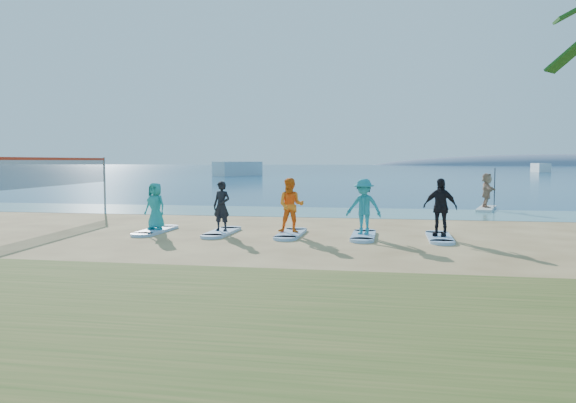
% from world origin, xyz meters
% --- Properties ---
extents(ground, '(600.00, 600.00, 0.00)m').
position_xyz_m(ground, '(0.00, 0.00, 0.00)').
color(ground, tan).
rests_on(ground, ground).
extents(shallow_water, '(600.00, 600.00, 0.00)m').
position_xyz_m(shallow_water, '(0.00, 10.50, 0.01)').
color(shallow_water, teal).
rests_on(shallow_water, ground).
extents(ocean, '(600.00, 600.00, 0.00)m').
position_xyz_m(ocean, '(0.00, 160.00, 0.01)').
color(ocean, navy).
rests_on(ocean, ground).
extents(island_ridge, '(220.00, 56.00, 18.00)m').
position_xyz_m(island_ridge, '(95.00, 300.00, 0.00)').
color(island_ridge, slate).
rests_on(island_ridge, ground).
extents(volleyball_net, '(0.89, 9.05, 2.50)m').
position_xyz_m(volleyball_net, '(-9.89, 4.31, 1.90)').
color(volleyball_net, gray).
rests_on(volleyball_net, ground).
extents(paddleboard, '(1.41, 3.08, 0.12)m').
position_xyz_m(paddleboard, '(7.09, 13.13, 0.06)').
color(paddleboard, silver).
rests_on(paddleboard, ground).
extents(paddleboarder, '(0.58, 1.55, 1.64)m').
position_xyz_m(paddleboarder, '(7.09, 13.13, 0.94)').
color(paddleboarder, tan).
rests_on(paddleboarder, paddleboard).
extents(boat_offshore_a, '(6.12, 9.42, 2.20)m').
position_xyz_m(boat_offshore_a, '(-20.87, 69.62, 0.00)').
color(boat_offshore_a, silver).
rests_on(boat_offshore_a, ground).
extents(boat_offshore_b, '(2.38, 6.87, 1.83)m').
position_xyz_m(boat_offshore_b, '(32.72, 107.79, 0.00)').
color(boat_offshore_b, silver).
rests_on(boat_offshore_b, ground).
extents(surfboard_0, '(0.70, 2.20, 0.09)m').
position_xyz_m(surfboard_0, '(-5.04, 2.43, 0.04)').
color(surfboard_0, '#9BC2F0').
rests_on(surfboard_0, ground).
extents(student_0, '(0.85, 0.67, 1.54)m').
position_xyz_m(student_0, '(-5.04, 2.43, 0.86)').
color(student_0, teal).
rests_on(student_0, surfboard_0).
extents(surfboard_1, '(0.70, 2.20, 0.09)m').
position_xyz_m(surfboard_1, '(-2.77, 2.43, 0.04)').
color(surfboard_1, '#9BC2F0').
rests_on(surfboard_1, ground).
extents(student_1, '(0.66, 0.52, 1.60)m').
position_xyz_m(student_1, '(-2.77, 2.43, 0.89)').
color(student_1, black).
rests_on(student_1, surfboard_1).
extents(surfboard_2, '(0.70, 2.20, 0.09)m').
position_xyz_m(surfboard_2, '(-0.50, 2.43, 0.04)').
color(surfboard_2, '#9BC2F0').
rests_on(surfboard_2, ground).
extents(student_2, '(0.86, 0.68, 1.72)m').
position_xyz_m(student_2, '(-0.50, 2.43, 0.95)').
color(student_2, orange).
rests_on(student_2, surfboard_2).
extents(surfboard_3, '(0.70, 2.20, 0.09)m').
position_xyz_m(surfboard_3, '(1.77, 2.43, 0.04)').
color(surfboard_3, '#9BC2F0').
rests_on(surfboard_3, ground).
extents(student_3, '(1.23, 0.89, 1.71)m').
position_xyz_m(student_3, '(1.77, 2.43, 0.94)').
color(student_3, teal).
rests_on(student_3, surfboard_3).
extents(surfboard_4, '(0.70, 2.20, 0.09)m').
position_xyz_m(surfboard_4, '(4.04, 2.43, 0.04)').
color(surfboard_4, '#9BC2F0').
rests_on(surfboard_4, ground).
extents(student_4, '(1.10, 0.76, 1.74)m').
position_xyz_m(student_4, '(4.04, 2.43, 0.96)').
color(student_4, black).
rests_on(student_4, surfboard_4).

